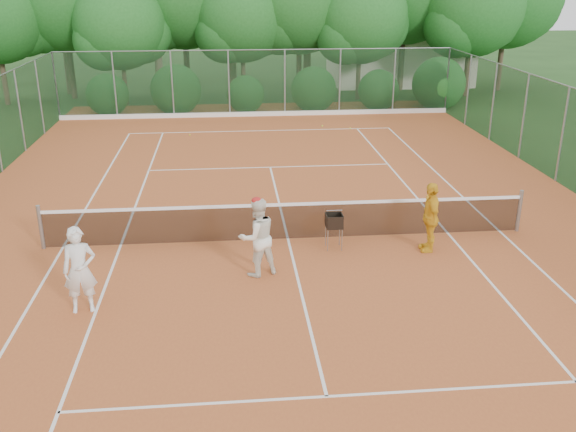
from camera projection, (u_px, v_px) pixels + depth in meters
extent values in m
plane|color=#1E4017|center=(288.00, 240.00, 16.03)|extent=(120.00, 120.00, 0.00)
cube|color=#B35829|center=(288.00, 240.00, 16.02)|extent=(18.00, 36.00, 0.02)
cube|color=beige|center=(399.00, 58.00, 38.64)|extent=(8.00, 5.00, 3.00)
cylinder|color=gray|center=(41.00, 227.00, 15.30)|extent=(0.10, 0.10, 1.10)
cylinder|color=gray|center=(519.00, 211.00, 16.35)|extent=(0.10, 0.10, 1.10)
cube|color=black|center=(288.00, 222.00, 15.86)|extent=(11.87, 0.03, 0.86)
cube|color=white|center=(288.00, 204.00, 15.69)|extent=(11.87, 0.04, 0.07)
imported|color=white|center=(80.00, 270.00, 12.34)|extent=(0.70, 0.52, 1.75)
imported|color=white|center=(257.00, 237.00, 13.86)|extent=(1.05, 0.95, 1.77)
ellipsoid|color=#B01917|center=(257.00, 200.00, 13.56)|extent=(0.22, 0.22, 0.14)
imported|color=gold|center=(430.00, 217.00, 15.11)|extent=(0.49, 1.02, 1.69)
cylinder|color=gray|center=(328.00, 241.00, 15.23)|extent=(0.02, 0.02, 0.55)
cylinder|color=gray|center=(339.00, 235.00, 15.58)|extent=(0.02, 0.02, 0.55)
cube|color=black|center=(334.00, 221.00, 15.25)|extent=(0.38, 0.38, 0.32)
sphere|color=gold|center=(190.00, 135.00, 26.26)|extent=(0.07, 0.07, 0.07)
sphere|color=#BDD030|center=(322.00, 126.00, 27.81)|extent=(0.07, 0.07, 0.07)
sphere|color=#D7E735|center=(350.00, 128.00, 27.40)|extent=(0.07, 0.07, 0.07)
cube|color=white|center=(261.00, 131.00, 27.08)|extent=(11.03, 0.06, 0.01)
cube|color=white|center=(63.00, 248.00, 15.53)|extent=(0.06, 23.77, 0.01)
cube|color=white|center=(500.00, 231.00, 16.51)|extent=(0.06, 23.77, 0.01)
cube|color=white|center=(121.00, 245.00, 15.65)|extent=(0.06, 23.77, 0.01)
cube|color=white|center=(448.00, 233.00, 16.38)|extent=(0.06, 23.77, 0.01)
cube|color=white|center=(270.00, 167.00, 21.98)|extent=(8.23, 0.06, 0.01)
cube|color=white|center=(327.00, 396.00, 10.06)|extent=(8.23, 0.06, 0.01)
cube|color=white|center=(288.00, 239.00, 16.02)|extent=(0.06, 12.80, 0.01)
cube|color=#19381E|center=(257.00, 83.00, 29.45)|extent=(18.00, 0.02, 3.00)
cylinder|color=gray|center=(56.00, 86.00, 28.65)|extent=(0.07, 0.07, 3.00)
cylinder|color=gray|center=(447.00, 80.00, 30.25)|extent=(0.07, 0.07, 3.00)
cylinder|color=gray|center=(56.00, 86.00, 28.65)|extent=(0.07, 0.07, 3.00)
cylinder|color=gray|center=(447.00, 80.00, 30.25)|extent=(0.07, 0.07, 3.00)
cylinder|color=brown|center=(2.00, 67.00, 31.94)|extent=(0.26, 0.26, 3.75)
cylinder|color=brown|center=(70.00, 56.00, 33.49)|extent=(0.30, 0.30, 4.40)
cylinder|color=brown|center=(124.00, 72.00, 32.10)|extent=(0.22, 0.22, 3.20)
sphere|color=#1D581E|center=(120.00, 23.00, 31.26)|extent=(4.48, 4.48, 4.48)
cylinder|color=brown|center=(186.00, 53.00, 34.47)|extent=(0.31, 0.31, 4.50)
cylinder|color=brown|center=(243.00, 65.00, 33.52)|extent=(0.24, 0.24, 3.50)
sphere|color=#1D581E|center=(242.00, 13.00, 32.60)|extent=(4.90, 4.90, 4.90)
cylinder|color=brown|center=(299.00, 58.00, 34.14)|extent=(0.28, 0.28, 4.10)
cylinder|color=brown|center=(359.00, 67.00, 33.42)|extent=(0.23, 0.23, 3.40)
sphere|color=#1D581E|center=(361.00, 16.00, 32.52)|extent=(4.76, 4.76, 4.76)
cylinder|color=brown|center=(402.00, 48.00, 35.97)|extent=(0.32, 0.32, 4.65)
cylinder|color=brown|center=(468.00, 60.00, 34.25)|extent=(0.26, 0.26, 3.80)
sphere|color=#1D581E|center=(473.00, 5.00, 33.25)|extent=(5.32, 5.32, 5.32)
cylinder|color=brown|center=(501.00, 52.00, 35.88)|extent=(0.29, 0.29, 4.25)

